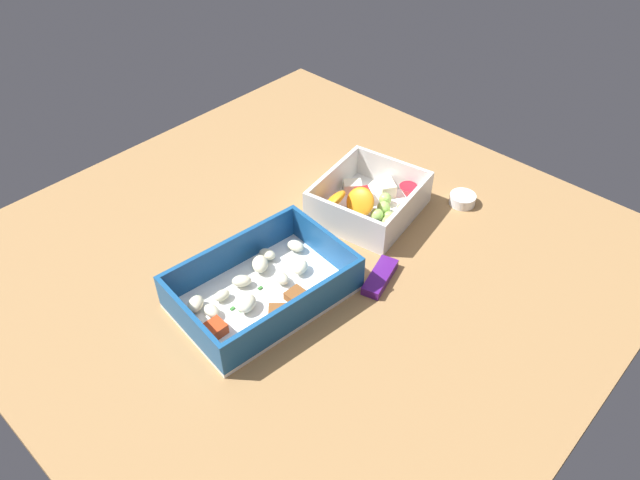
% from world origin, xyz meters
% --- Properties ---
extents(table_surface, '(0.80, 0.80, 0.02)m').
position_xyz_m(table_surface, '(0.00, 0.00, 0.01)').
color(table_surface, '#9E7547').
rests_on(table_surface, ground).
extents(pasta_container, '(0.23, 0.16, 0.05)m').
position_xyz_m(pasta_container, '(0.10, 0.02, 0.04)').
color(pasta_container, white).
rests_on(pasta_container, table_surface).
extents(fruit_bowl, '(0.17, 0.16, 0.05)m').
position_xyz_m(fruit_bowl, '(-0.13, 0.01, 0.04)').
color(fruit_bowl, white).
rests_on(fruit_bowl, table_surface).
extents(candy_bar, '(0.07, 0.04, 0.01)m').
position_xyz_m(candy_bar, '(-0.03, 0.11, 0.03)').
color(candy_bar, '#51197A').
rests_on(candy_bar, table_surface).
extents(paper_cup_liner, '(0.04, 0.04, 0.02)m').
position_xyz_m(paper_cup_liner, '(-0.24, 0.10, 0.03)').
color(paper_cup_liner, white).
rests_on(paper_cup_liner, table_surface).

